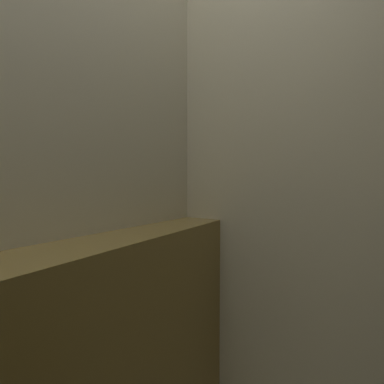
{
  "coord_description": "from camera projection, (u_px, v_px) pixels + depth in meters",
  "views": [
    {
      "loc": [
        1.63,
        -1.22,
        1.38
      ],
      "look_at": [
        0.15,
        1.24,
        1.15
      ],
      "focal_mm": 50.0,
      "sensor_mm": 36.0,
      "label": 1
    }
  ],
  "objects": [
    {
      "name": "sidewalk",
      "position": [
        242.0,
        330.0,
        3.87
      ],
      "size": [
        24.0,
        2.8,
        0.15
      ],
      "color": "#9E9B96",
      "rests_on": "ground_plane"
    },
    {
      "name": "building_facade",
      "position": [
        334.0,
        54.0,
        5.51
      ],
      "size": [
        24.0,
        0.3,
        4.72
      ],
      "color": "#935642",
      "rests_on": "ground_plane"
    },
    {
      "name": "parking_meter",
      "position": [
        192.0,
        181.0,
        2.88
      ],
      "size": [
        0.21,
        0.13,
        1.62
      ],
      "color": "slate",
      "rests_on": "sidewalk"
    }
  ]
}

